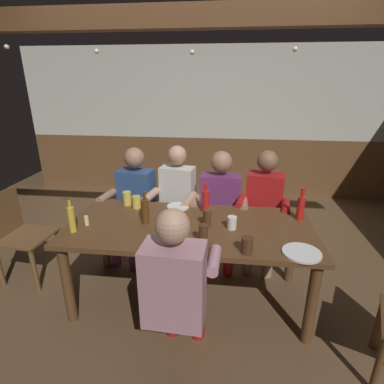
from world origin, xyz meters
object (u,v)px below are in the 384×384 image
Objects in this scene: pint_glass_5 at (137,202)px; dining_table at (190,235)px; pint_glass_2 at (127,198)px; pint_glass_3 at (247,245)px; bottle_0 at (72,219)px; person_3 at (263,204)px; chair_empty_near_right at (18,233)px; person_2 at (220,203)px; bottle_2 at (301,207)px; table_candle at (87,221)px; person_1 at (175,201)px; plate_0 at (178,207)px; person_4 at (177,285)px; pint_glass_4 at (203,234)px; bottle_1 at (206,200)px; pint_glass_0 at (232,223)px; bottle_3 at (145,211)px; condiment_caddy at (170,239)px; pint_glass_1 at (207,218)px; person_0 at (134,199)px; plate_1 at (302,253)px.

dining_table is at bearing -28.78° from pint_glass_5.
pint_glass_2 reaches higher than pint_glass_3.
person_3 is at bearing 29.90° from bottle_0.
pint_glass_3 is at bearing 81.24° from chair_empty_near_right.
person_2 reaches higher than bottle_2.
table_candle is 0.69× the size of pint_glass_5.
person_1 is 1.26m from bottle_2.
person_2 reaches higher than pint_glass_3.
dining_table is 17.30× the size of pint_glass_5.
plate_0 is 0.80× the size of bottle_0.
pint_glass_4 is (0.13, 0.40, 0.15)m from person_4.
chair_empty_near_right is 7.50× the size of pint_glass_3.
pint_glass_5 is at bearing 102.53° from chair_empty_near_right.
bottle_2 is at bearing -4.88° from bottle_1.
pint_glass_0 is 0.93m from pint_glass_5.
dining_table is 7.25× the size of bottle_3.
bottle_3 is at bearing 151.28° from pint_glass_4.
pint_glass_1 is (0.25, 0.29, 0.05)m from condiment_caddy.
bottle_3 is (-1.04, -0.69, 0.18)m from person_3.
person_0 reaches higher than pint_glass_4.
person_4 is at bearing -101.40° from pint_glass_1.
plate_1 is at bearing 121.27° from person_2.
condiment_caddy is 0.53× the size of plate_1.
plate_1 is at bearing -41.44° from bottle_1.
person_4 is at bearing -61.09° from pint_glass_5.
plate_1 is 1.77× the size of pint_glass_4.
pint_glass_0 is at bearing -52.77° from bottle_1.
person_4 is (-0.22, -1.36, 0.00)m from person_2.
pint_glass_0 is (0.71, -0.02, -0.06)m from bottle_3.
person_1 is at bearing 114.96° from chair_empty_near_right.
person_4 is 4.39× the size of bottle_1.
person_2 is 8.29× the size of pint_glass_1.
dining_table is at bearing 119.95° from person_1.
pint_glass_2 is at bearing 47.37° from person_1.
chair_empty_near_right is 6.29× the size of condiment_caddy.
pint_glass_5 is (0.31, 0.39, 0.02)m from table_candle.
dining_table is 0.97m from person_0.
chair_empty_near_right is at bearing 166.99° from pint_glass_4.
bottle_3 is 0.35m from pint_glass_5.
bottle_3 is (0.32, -0.68, 0.18)m from person_0.
person_0 is 0.80m from table_candle.
pint_glass_2 is (-0.87, -0.32, 0.14)m from person_2.
bottle_0 is 0.63m from pint_glass_5.
pint_glass_2 is at bearing 107.41° from person_0.
bottle_3 is (0.53, 0.21, 0.00)m from bottle_0.
table_candle is 0.50m from pint_glass_2.
person_1 is at bearing 37.34° from pint_glass_2.
person_1 is 1.12m from bottle_0.
dining_table is 0.40m from plate_0.
person_1 reaches higher than plate_1.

